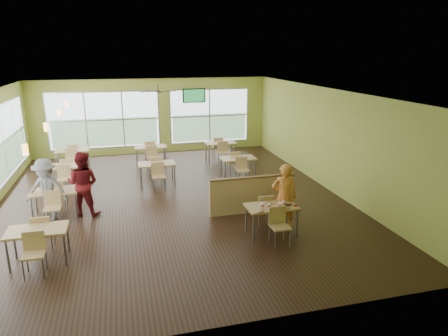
{
  "coord_description": "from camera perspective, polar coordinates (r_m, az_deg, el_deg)",
  "views": [
    {
      "loc": [
        -1.35,
        -11.32,
        4.3
      ],
      "look_at": [
        1.36,
        -0.93,
        1.15
      ],
      "focal_mm": 32.0,
      "sensor_mm": 36.0,
      "label": 1
    }
  ],
  "objects": [
    {
      "name": "patron_grey",
      "position": [
        11.36,
        -24.03,
        -2.88
      ],
      "size": [
        1.19,
        0.85,
        1.67
      ],
      "primitive_type": "imported",
      "rotation": [
        0.0,
        0.0,
        -0.23
      ],
      "color": "slate",
      "rests_on": "floor"
    },
    {
      "name": "wrapper_left",
      "position": [
        9.25,
        5.3,
        -6.17
      ],
      "size": [
        0.16,
        0.15,
        0.04
      ],
      "primitive_type": "ellipsoid",
      "rotation": [
        0.0,
        0.0,
        0.12
      ],
      "color": "olive",
      "rests_on": "main_table"
    },
    {
      "name": "cup_yellow",
      "position": [
        9.46,
        6.45,
        -5.38
      ],
      "size": [
        0.09,
        0.09,
        0.32
      ],
      "color": "white",
      "rests_on": "main_table"
    },
    {
      "name": "patron_maroon",
      "position": [
        11.37,
        -19.5,
        -2.11
      ],
      "size": [
        1.04,
        0.94,
        1.77
      ],
      "primitive_type": "imported",
      "rotation": [
        0.0,
        0.0,
        2.77
      ],
      "color": "maroon",
      "rests_on": "floor"
    },
    {
      "name": "half_wall_divider",
      "position": [
        10.99,
        4.05,
        -3.78
      ],
      "size": [
        2.4,
        0.14,
        1.04
      ],
      "color": "tan",
      "rests_on": "floor"
    },
    {
      "name": "window_bays",
      "position": [
        14.72,
        -19.46,
        4.36
      ],
      "size": [
        9.24,
        10.24,
        2.38
      ],
      "color": "white",
      "rests_on": "room"
    },
    {
      "name": "cup_red_far",
      "position": [
        9.67,
        8.53,
        -5.0
      ],
      "size": [
        0.08,
        0.08,
        0.3
      ],
      "color": "white",
      "rests_on": "main_table"
    },
    {
      "name": "cup_blue",
      "position": [
        9.46,
        5.52,
        -5.3
      ],
      "size": [
        0.1,
        0.1,
        0.36
      ],
      "color": "white",
      "rests_on": "main_table"
    },
    {
      "name": "room",
      "position": [
        11.71,
        -7.63,
        2.88
      ],
      "size": [
        12.0,
        12.04,
        3.2
      ],
      "color": "black",
      "rests_on": "ground"
    },
    {
      "name": "ceiling_fan",
      "position": [
        14.44,
        -9.37,
        10.76
      ],
      "size": [
        1.25,
        1.25,
        0.29
      ],
      "color": "#2D2119",
      "rests_on": "ceiling"
    },
    {
      "name": "ketchup_cup",
      "position": [
        9.7,
        10.23,
        -5.3
      ],
      "size": [
        0.06,
        0.06,
        0.03
      ],
      "primitive_type": "cylinder",
      "color": "#970008",
      "rests_on": "main_table"
    },
    {
      "name": "man_plaid",
      "position": [
        9.97,
        8.58,
        -4.1
      ],
      "size": [
        0.72,
        0.59,
        1.7
      ],
      "primitive_type": "imported",
      "rotation": [
        0.0,
        0.0,
        2.8
      ],
      "color": "#CC4F16",
      "rests_on": "floor"
    },
    {
      "name": "cup_red_near",
      "position": [
        9.51,
        8.05,
        -5.27
      ],
      "size": [
        0.1,
        0.1,
        0.36
      ],
      "color": "white",
      "rests_on": "main_table"
    },
    {
      "name": "food_basket",
      "position": [
        9.75,
        9.04,
        -5.04
      ],
      "size": [
        0.21,
        0.21,
        0.05
      ],
      "color": "black",
      "rests_on": "main_table"
    },
    {
      "name": "pendant_lights",
      "position": [
        12.27,
        -23.27,
        6.38
      ],
      "size": [
        0.11,
        7.31,
        0.86
      ],
      "color": "#2D2119",
      "rests_on": "ceiling"
    },
    {
      "name": "tv_backwall",
      "position": [
        17.6,
        -4.31,
        10.27
      ],
      "size": [
        1.0,
        0.07,
        0.6
      ],
      "color": "black",
      "rests_on": "wall_back"
    },
    {
      "name": "wrapper_mid",
      "position": [
        9.72,
        6.46,
        -5.03
      ],
      "size": [
        0.22,
        0.21,
        0.04
      ],
      "primitive_type": "ellipsoid",
      "rotation": [
        0.0,
        0.0,
        0.35
      ],
      "color": "olive",
      "rests_on": "main_table"
    },
    {
      "name": "wrapper_right",
      "position": [
        9.53,
        9.06,
        -5.63
      ],
      "size": [
        0.13,
        0.12,
        0.03
      ],
      "primitive_type": "ellipsoid",
      "rotation": [
        0.0,
        0.0,
        0.03
      ],
      "color": "olive",
      "rests_on": "main_table"
    },
    {
      "name": "dining_tables",
      "position": [
        13.54,
        -12.81,
        0.21
      ],
      "size": [
        6.92,
        8.72,
        0.87
      ],
      "color": "tan",
      "rests_on": "floor"
    },
    {
      "name": "main_table",
      "position": [
        9.69,
        6.8,
        -6.03
      ],
      "size": [
        1.22,
        1.52,
        0.87
      ],
      "color": "tan",
      "rests_on": "floor"
    }
  ]
}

